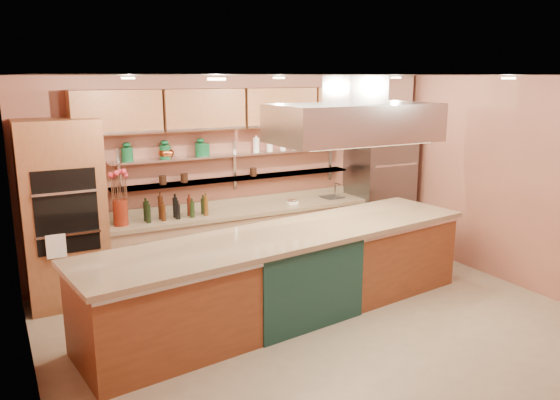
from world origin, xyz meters
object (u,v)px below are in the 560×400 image
refrigerator (379,186)px  kitchen_scale (292,201)px  copper_kettle (168,153)px  green_canister (205,150)px  flower_vase (121,213)px  island (287,274)px

refrigerator → kitchen_scale: (-1.62, 0.01, -0.08)m
copper_kettle → green_canister: 0.52m
kitchen_scale → refrigerator: bearing=-13.9°
green_canister → flower_vase: bearing=-169.9°
kitchen_scale → green_canister: green_canister is taller
island → green_canister: size_ratio=28.89×
refrigerator → flower_vase: 4.13m
island → kitchen_scale: same height
island → green_canister: (-0.33, 1.77, 1.29)m
island → copper_kettle: copper_kettle is taller
island → kitchen_scale: size_ratio=33.09×
kitchen_scale → green_canister: (-1.27, 0.22, 0.83)m
flower_vase → green_canister: 1.44m
refrigerator → flower_vase: (-4.13, 0.01, 0.05)m
green_canister → island: bearing=-79.4°
island → green_canister: green_canister is taller
kitchen_scale → copper_kettle: copper_kettle is taller
copper_kettle → refrigerator: bearing=-3.9°
refrigerator → green_canister: bearing=175.5°
refrigerator → island: refrigerator is taller
refrigerator → flower_vase: bearing=179.9°
island → copper_kettle: bearing=108.4°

